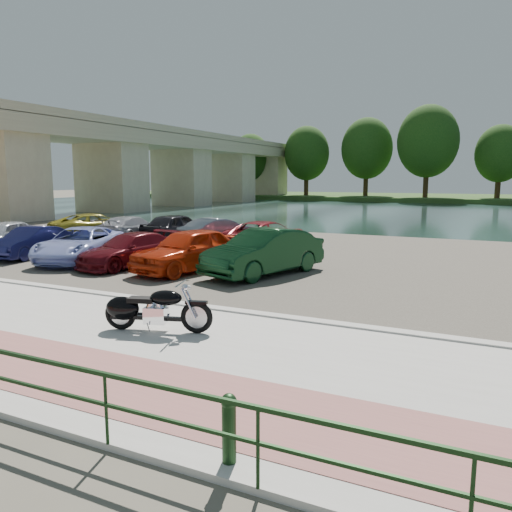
{
  "coord_description": "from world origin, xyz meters",
  "views": [
    {
      "loc": [
        6.02,
        -8.24,
        3.26
      ],
      "look_at": [
        0.04,
        4.18,
        1.1
      ],
      "focal_mm": 35.0,
      "sensor_mm": 36.0,
      "label": 1
    }
  ],
  "objects_px": {
    "car_0": "(2,236)",
    "car_1": "(31,242)",
    "car_2": "(80,244)",
    "motorcycle": "(148,309)"
  },
  "relations": [
    {
      "from": "car_0",
      "to": "car_1",
      "type": "xyz_separation_m",
      "value": [
        2.25,
        -0.35,
        -0.08
      ]
    },
    {
      "from": "car_0",
      "to": "car_1",
      "type": "height_order",
      "value": "car_0"
    },
    {
      "from": "car_0",
      "to": "car_2",
      "type": "distance_m",
      "value": 4.86
    },
    {
      "from": "car_0",
      "to": "car_2",
      "type": "relative_size",
      "value": 0.86
    },
    {
      "from": "motorcycle",
      "to": "car_2",
      "type": "xyz_separation_m",
      "value": [
        -8.15,
        6.3,
        0.14
      ]
    },
    {
      "from": "motorcycle",
      "to": "car_0",
      "type": "bearing_deg",
      "value": 136.43
    },
    {
      "from": "motorcycle",
      "to": "car_0",
      "type": "height_order",
      "value": "car_0"
    },
    {
      "from": "car_0",
      "to": "car_2",
      "type": "xyz_separation_m",
      "value": [
        4.85,
        -0.27,
        -0.04
      ]
    },
    {
      "from": "motorcycle",
      "to": "car_2",
      "type": "relative_size",
      "value": 0.48
    },
    {
      "from": "car_1",
      "to": "motorcycle",
      "type": "bearing_deg",
      "value": -37.77
    }
  ]
}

